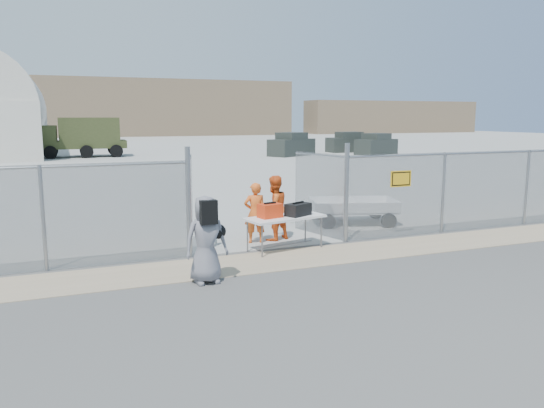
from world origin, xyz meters
name	(u,v)px	position (x,y,z in m)	size (l,w,h in m)	color
ground	(308,271)	(0.00, 0.00, 0.00)	(160.00, 160.00, 0.00)	#3E3E3E
tarmac_inside	(115,150)	(0.00, 42.00, 0.01)	(160.00, 80.00, 0.01)	#A2A29D
dirt_strip	(288,259)	(0.00, 1.00, 0.01)	(44.00, 1.60, 0.01)	tan
distant_hills	(125,108)	(5.00, 78.00, 4.50)	(140.00, 6.00, 9.00)	#7F684F
chain_link_fence	(272,204)	(0.00, 2.00, 1.10)	(40.00, 0.20, 2.20)	gray
folding_table	(285,233)	(0.26, 1.83, 0.41)	(1.91, 0.80, 0.81)	white
orange_bag	(270,211)	(-0.12, 1.82, 0.98)	(0.52, 0.35, 0.33)	#F13A12
black_duffel	(298,209)	(0.59, 1.81, 0.96)	(0.61, 0.36, 0.29)	black
security_worker_left	(255,213)	(-0.16, 2.74, 0.77)	(0.56, 0.37, 1.54)	orange
security_worker_right	(274,208)	(0.40, 2.86, 0.84)	(0.81, 0.63, 1.67)	orange
visitor	(206,240)	(-2.12, 0.06, 0.84)	(0.82, 0.54, 1.69)	slate
utility_trailer	(353,211)	(3.36, 3.96, 0.39)	(3.22, 1.66, 0.78)	white
military_truck	(83,137)	(-3.00, 34.46, 1.53)	(6.41, 2.37, 3.06)	#39401F
parked_vehicle_near	(292,144)	(12.65, 29.72, 0.91)	(4.04, 1.83, 1.83)	#2D332E
parked_vehicle_mid	(349,142)	(19.20, 31.97, 0.87)	(3.86, 1.75, 1.75)	#2D332E
parked_vehicle_far	(376,144)	(19.84, 28.54, 0.86)	(3.79, 1.72, 1.72)	#2D332E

